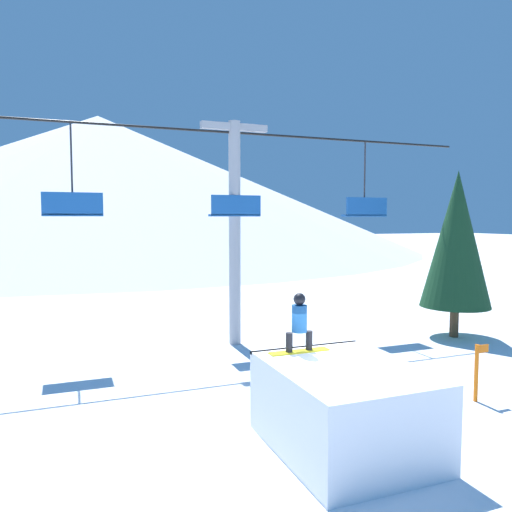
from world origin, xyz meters
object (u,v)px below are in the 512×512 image
Objects in this scene: snow_ramp at (344,408)px; trail_marker at (477,371)px; snowboarder at (299,322)px; pine_tree_near at (457,239)px.

snow_ramp is 4.51m from trail_marker.
snowboarder is at bearing 177.47° from trail_marker.
pine_tree_near reaches higher than trail_marker.
snowboarder is 4.99m from trail_marker.
trail_marker is (4.39, 1.04, -0.06)m from snow_ramp.
snowboarder is (-0.36, 1.24, 1.46)m from snow_ramp.
snow_ramp is 2.51× the size of snowboarder.
pine_tree_near reaches higher than snow_ramp.
pine_tree_near is (9.14, 5.24, 1.41)m from snowboarder.
snow_ramp is 1.95m from snowboarder.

